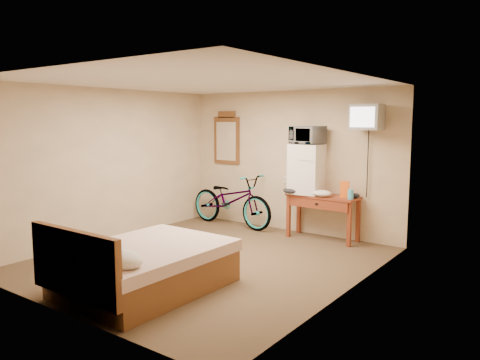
# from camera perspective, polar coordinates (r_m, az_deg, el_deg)

# --- Properties ---
(room) EXTENTS (4.60, 4.64, 2.50)m
(room) POSITION_cam_1_polar(r_m,az_deg,el_deg) (6.52, -4.05, 0.84)
(room) COLOR #413020
(room) RESTS_ON ground
(desk) EXTENTS (1.21, 0.50, 0.75)m
(desk) POSITION_cam_1_polar(r_m,az_deg,el_deg) (7.86, 9.95, -2.83)
(desk) COLOR brown
(desk) RESTS_ON floor
(mini_fridge) EXTENTS (0.55, 0.53, 0.83)m
(mini_fridge) POSITION_cam_1_polar(r_m,az_deg,el_deg) (7.95, 8.14, 1.35)
(mini_fridge) COLOR white
(mini_fridge) RESTS_ON desk
(microwave) EXTENTS (0.61, 0.49, 0.30)m
(microwave) POSITION_cam_1_polar(r_m,az_deg,el_deg) (7.91, 8.21, 5.44)
(microwave) COLOR white
(microwave) RESTS_ON mini_fridge
(snack_bag) EXTENTS (0.15, 0.11, 0.27)m
(snack_bag) POSITION_cam_1_polar(r_m,az_deg,el_deg) (7.66, 12.64, -1.12)
(snack_bag) COLOR orange
(snack_bag) RESTS_ON desk
(blue_cup) EXTENTS (0.09, 0.09, 0.16)m
(blue_cup) POSITION_cam_1_polar(r_m,az_deg,el_deg) (7.54, 13.33, -1.70)
(blue_cup) COLOR #3EACD4
(blue_cup) RESTS_ON desk
(cloth_cream) EXTENTS (0.34, 0.26, 0.11)m
(cloth_cream) POSITION_cam_1_polar(r_m,az_deg,el_deg) (7.71, 9.91, -1.60)
(cloth_cream) COLOR beige
(cloth_cream) RESTS_ON desk
(cloth_dark_a) EXTENTS (0.29, 0.22, 0.11)m
(cloth_dark_a) POSITION_cam_1_polar(r_m,az_deg,el_deg) (7.91, 6.24, -1.29)
(cloth_dark_a) COLOR black
(cloth_dark_a) RESTS_ON desk
(cloth_dark_b) EXTENTS (0.17, 0.14, 0.08)m
(cloth_dark_b) POSITION_cam_1_polar(r_m,az_deg,el_deg) (7.68, 13.80, -1.84)
(cloth_dark_b) COLOR black
(cloth_dark_b) RESTS_ON desk
(crt_television) EXTENTS (0.46, 0.57, 0.39)m
(crt_television) POSITION_cam_1_polar(r_m,az_deg,el_deg) (7.47, 15.22, 7.40)
(crt_television) COLOR black
(crt_television) RESTS_ON room
(wall_mirror) EXTENTS (0.60, 0.04, 1.01)m
(wall_mirror) POSITION_cam_1_polar(r_m,az_deg,el_deg) (9.14, -1.64, 5.10)
(wall_mirror) COLOR brown
(wall_mirror) RESTS_ON room
(bicycle) EXTENTS (1.93, 0.79, 0.99)m
(bicycle) POSITION_cam_1_polar(r_m,az_deg,el_deg) (8.79, -1.07, -2.43)
(bicycle) COLOR black
(bicycle) RESTS_ON floor
(bed) EXTENTS (1.43, 1.94, 0.90)m
(bed) POSITION_cam_1_polar(r_m,az_deg,el_deg) (5.63, -11.95, -10.26)
(bed) COLOR brown
(bed) RESTS_ON floor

